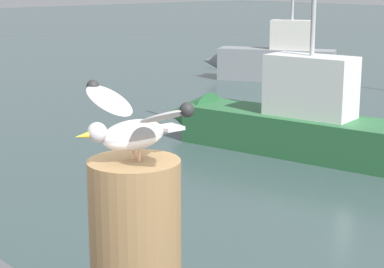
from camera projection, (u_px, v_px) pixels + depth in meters
seagull at (132, 125)px, 2.17m from camera, size 0.59×0.39×0.23m
boat_green at (277, 120)px, 11.91m from camera, size 5.06×2.07×5.17m
boat_grey at (272, 60)px, 19.78m from camera, size 3.71×2.67×4.03m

